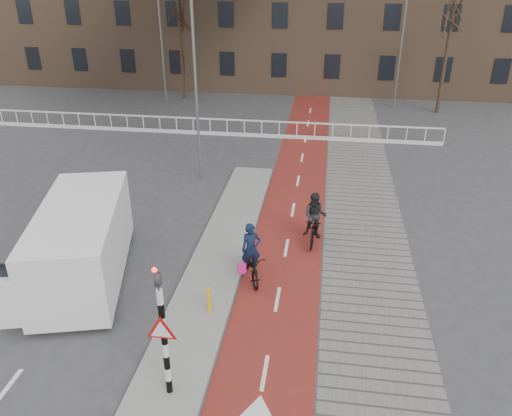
# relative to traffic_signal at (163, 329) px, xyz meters

# --- Properties ---
(ground) EXTENTS (120.00, 120.00, 0.00)m
(ground) POSITION_rel_traffic_signal_xyz_m (0.60, 2.02, -1.99)
(ground) COLOR #38383A
(ground) RESTS_ON ground
(bike_lane) EXTENTS (2.50, 60.00, 0.01)m
(bike_lane) POSITION_rel_traffic_signal_xyz_m (2.10, 12.02, -1.98)
(bike_lane) COLOR maroon
(bike_lane) RESTS_ON ground
(sidewalk) EXTENTS (3.00, 60.00, 0.01)m
(sidewalk) POSITION_rel_traffic_signal_xyz_m (4.90, 12.02, -1.98)
(sidewalk) COLOR slate
(sidewalk) RESTS_ON ground
(curb_island) EXTENTS (1.80, 16.00, 0.12)m
(curb_island) POSITION_rel_traffic_signal_xyz_m (-0.10, 6.02, -1.93)
(curb_island) COLOR gray
(curb_island) RESTS_ON ground
(traffic_signal) EXTENTS (0.80, 0.80, 3.68)m
(traffic_signal) POSITION_rel_traffic_signal_xyz_m (0.00, 0.00, 0.00)
(traffic_signal) COLOR black
(traffic_signal) RESTS_ON curb_island
(bollard) EXTENTS (0.12, 0.12, 0.80)m
(bollard) POSITION_rel_traffic_signal_xyz_m (0.25, 3.03, -1.47)
(bollard) COLOR yellow
(bollard) RESTS_ON curb_island
(cyclist_near) EXTENTS (1.29, 1.95, 1.93)m
(cyclist_near) POSITION_rel_traffic_signal_xyz_m (1.15, 5.01, -1.33)
(cyclist_near) COLOR black
(cyclist_near) RESTS_ON bike_lane
(cyclist_far) EXTENTS (0.87, 1.81, 1.91)m
(cyclist_far) POSITION_rel_traffic_signal_xyz_m (3.03, 7.55, -1.19)
(cyclist_far) COLOR black
(cyclist_far) RESTS_ON bike_lane
(van) EXTENTS (3.66, 6.09, 2.45)m
(van) POSITION_rel_traffic_signal_xyz_m (-4.03, 4.32, -0.70)
(van) COLOR white
(van) RESTS_ON ground
(railing) EXTENTS (28.00, 0.10, 0.99)m
(railing) POSITION_rel_traffic_signal_xyz_m (-4.40, 19.02, -1.68)
(railing) COLOR silver
(railing) RESTS_ON ground
(tree_mid) EXTENTS (0.23, 0.23, 6.68)m
(tree_mid) POSITION_rel_traffic_signal_xyz_m (-7.21, 27.08, 1.35)
(tree_mid) COLOR black
(tree_mid) RESTS_ON ground
(tree_right) EXTENTS (0.23, 0.23, 7.19)m
(tree_right) POSITION_rel_traffic_signal_xyz_m (10.44, 25.78, 1.60)
(tree_right) COLOR black
(tree_right) RESTS_ON ground
(streetlight_near) EXTENTS (0.12, 0.12, 8.01)m
(streetlight_near) POSITION_rel_traffic_signal_xyz_m (-2.40, 12.66, 2.02)
(streetlight_near) COLOR slate
(streetlight_near) RESTS_ON ground
(streetlight_left) EXTENTS (0.12, 0.12, 8.51)m
(streetlight_left) POSITION_rel_traffic_signal_xyz_m (-8.00, 25.33, 2.27)
(streetlight_left) COLOR slate
(streetlight_left) RESTS_ON ground
(streetlight_right) EXTENTS (0.12, 0.12, 7.95)m
(streetlight_right) POSITION_rel_traffic_signal_xyz_m (7.74, 26.73, 1.98)
(streetlight_right) COLOR slate
(streetlight_right) RESTS_ON ground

